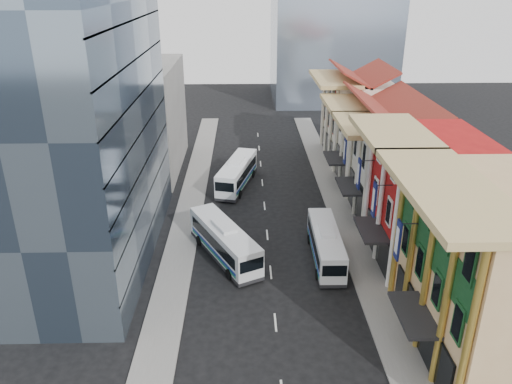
{
  "coord_description": "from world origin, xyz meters",
  "views": [
    {
      "loc": [
        -2.22,
        -22.82,
        24.17
      ],
      "look_at": [
        -1.16,
        21.32,
        5.06
      ],
      "focal_mm": 35.0,
      "sensor_mm": 36.0,
      "label": 1
    }
  ],
  "objects_px": {
    "office_tower": "(68,96)",
    "bus_left_near": "(224,241)",
    "bus_left_far": "(237,173)",
    "shophouse_tan": "(490,274)",
    "bus_right": "(326,244)"
  },
  "relations": [
    {
      "from": "shophouse_tan",
      "to": "bus_left_near",
      "type": "relative_size",
      "value": 1.28
    },
    {
      "from": "bus_left_near",
      "to": "shophouse_tan",
      "type": "bearing_deg",
      "value": -61.78
    },
    {
      "from": "bus_left_near",
      "to": "bus_left_far",
      "type": "height_order",
      "value": "bus_left_far"
    },
    {
      "from": "bus_left_far",
      "to": "bus_right",
      "type": "height_order",
      "value": "bus_left_far"
    },
    {
      "from": "office_tower",
      "to": "bus_left_near",
      "type": "xyz_separation_m",
      "value": [
        12.83,
        -1.29,
        -13.25
      ]
    },
    {
      "from": "shophouse_tan",
      "to": "bus_left_far",
      "type": "bearing_deg",
      "value": 119.82
    },
    {
      "from": "office_tower",
      "to": "bus_left_near",
      "type": "height_order",
      "value": "office_tower"
    },
    {
      "from": "shophouse_tan",
      "to": "bus_left_near",
      "type": "bearing_deg",
      "value": 145.03
    },
    {
      "from": "shophouse_tan",
      "to": "bus_left_near",
      "type": "distance_m",
      "value": 22.57
    },
    {
      "from": "shophouse_tan",
      "to": "office_tower",
      "type": "distance_m",
      "value": 35.19
    },
    {
      "from": "office_tower",
      "to": "bus_left_far",
      "type": "distance_m",
      "value": 24.93
    },
    {
      "from": "bus_right",
      "to": "shophouse_tan",
      "type": "bearing_deg",
      "value": -53.09
    },
    {
      "from": "shophouse_tan",
      "to": "bus_right",
      "type": "xyz_separation_m",
      "value": [
        -8.85,
        12.1,
        -4.38
      ]
    },
    {
      "from": "bus_left_near",
      "to": "bus_right",
      "type": "relative_size",
      "value": 1.08
    },
    {
      "from": "bus_left_near",
      "to": "bus_left_far",
      "type": "xyz_separation_m",
      "value": [
        0.97,
        17.29,
        0.02
      ]
    }
  ]
}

